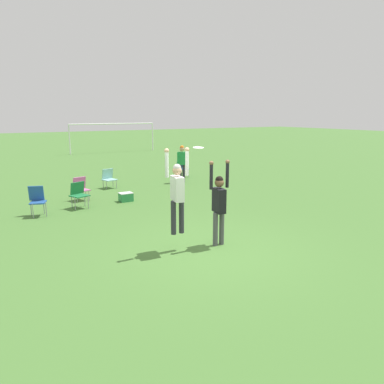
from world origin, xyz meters
TOP-DOWN VIEW (x-y plane):
  - ground_plane at (0.00, 0.00)m, footprint 120.00×120.00m
  - person_jumping at (-0.63, 0.35)m, footprint 0.62×0.50m
  - person_defending at (0.39, 0.15)m, footprint 0.56×0.44m
  - frisbee at (-0.04, 0.40)m, footprint 0.25×0.25m
  - camping_chair_0 at (-1.21, 6.71)m, footprint 0.61×0.65m
  - camping_chair_1 at (0.44, 8.42)m, footprint 0.62×0.67m
  - camping_chair_2 at (-1.56, 5.60)m, footprint 0.66×0.71m
  - camping_chair_3 at (-2.92, 5.26)m, footprint 0.58×0.63m
  - camping_chair_4 at (4.43, 9.20)m, footprint 0.69×0.75m
  - person_spectator_near at (3.77, 7.92)m, footprint 0.53×0.35m
  - cooler_box at (0.14, 5.66)m, footprint 0.47×0.37m
  - soccer_goal at (5.67, 22.65)m, footprint 7.10×0.10m

SIDE VIEW (x-z plane):
  - ground_plane at x=0.00m, z-range 0.00..0.00m
  - cooler_box at x=0.14m, z-range 0.00..0.32m
  - camping_chair_1 at x=0.44m, z-range 0.05..0.86m
  - camping_chair_0 at x=-1.21m, z-range 0.06..0.91m
  - camping_chair_4 at x=4.43m, z-range 0.08..0.92m
  - camping_chair_2 at x=-1.56m, z-range 0.08..0.95m
  - camping_chair_3 at x=-2.92m, z-range 0.08..1.01m
  - person_spectator_near at x=3.77m, z-range 0.17..1.87m
  - person_defending at x=0.39m, z-range 0.06..2.13m
  - person_jumping at x=-0.63m, z-range 0.46..2.45m
  - soccer_goal at x=5.67m, z-range 0.67..3.02m
  - frisbee at x=-0.04m, z-range 2.35..2.38m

